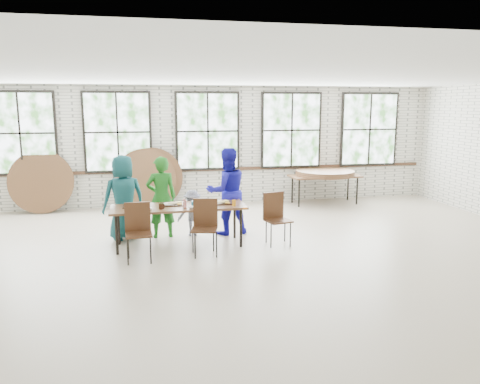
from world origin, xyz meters
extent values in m
plane|color=#B4A58F|center=(0.00, 0.00, 0.00)|extent=(12.00, 12.00, 0.00)
plane|color=white|center=(0.00, 0.00, 3.00)|extent=(12.00, 12.00, 0.00)
plane|color=silver|center=(0.00, 4.50, 1.50)|extent=(12.00, 0.00, 12.00)
plane|color=silver|center=(0.00, -4.50, 1.50)|extent=(12.00, 0.00, 12.00)
cube|color=#422819|center=(0.00, 4.47, 0.90)|extent=(11.80, 0.05, 0.08)
cube|color=black|center=(-4.40, 4.44, 1.88)|extent=(1.62, 0.05, 1.97)
cube|color=white|center=(-4.40, 4.41, 1.88)|extent=(1.50, 0.01, 1.85)
cube|color=black|center=(-2.20, 4.44, 1.88)|extent=(1.62, 0.05, 1.97)
cube|color=white|center=(-2.20, 4.41, 1.88)|extent=(1.50, 0.01, 1.85)
cube|color=black|center=(0.00, 4.44, 1.88)|extent=(1.62, 0.05, 1.97)
cube|color=white|center=(0.00, 4.41, 1.88)|extent=(1.50, 0.01, 1.85)
cube|color=black|center=(2.20, 4.44, 1.88)|extent=(1.62, 0.05, 1.97)
cube|color=white|center=(2.20, 4.41, 1.88)|extent=(1.50, 0.01, 1.85)
cube|color=black|center=(4.40, 4.44, 1.88)|extent=(1.62, 0.05, 1.97)
cube|color=white|center=(4.40, 4.41, 1.88)|extent=(1.50, 0.01, 1.85)
cube|color=brown|center=(-1.02, 0.91, 0.72)|extent=(2.42, 0.85, 0.04)
cylinder|color=black|center=(-2.10, 0.61, 0.35)|extent=(0.05, 0.05, 0.70)
cylinder|color=black|center=(-2.10, 1.21, 0.35)|extent=(0.05, 0.05, 0.70)
cylinder|color=black|center=(0.06, 0.61, 0.35)|extent=(0.05, 0.05, 0.70)
cylinder|color=black|center=(0.06, 1.21, 0.35)|extent=(0.05, 0.05, 0.70)
cube|color=#442816|center=(-1.72, 0.18, 0.45)|extent=(0.44, 0.42, 0.03)
cube|color=#442816|center=(-1.73, 0.37, 0.70)|extent=(0.42, 0.05, 0.50)
cylinder|color=black|center=(-1.90, 0.01, 0.22)|extent=(0.02, 0.02, 0.44)
cylinder|color=black|center=(-1.90, 0.35, 0.22)|extent=(0.02, 0.02, 0.44)
cylinder|color=black|center=(-1.54, 0.01, 0.22)|extent=(0.02, 0.02, 0.44)
cylinder|color=black|center=(-1.54, 0.35, 0.22)|extent=(0.02, 0.02, 0.44)
cube|color=#442816|center=(-0.64, 0.29, 0.45)|extent=(0.51, 0.49, 0.03)
cube|color=#442816|center=(-0.59, 0.47, 0.70)|extent=(0.41, 0.13, 0.50)
cylinder|color=black|center=(-0.82, 0.12, 0.22)|extent=(0.02, 0.02, 0.44)
cylinder|color=black|center=(-0.82, 0.46, 0.22)|extent=(0.02, 0.02, 0.44)
cylinder|color=black|center=(-0.46, 0.12, 0.22)|extent=(0.02, 0.02, 0.44)
cylinder|color=black|center=(-0.46, 0.46, 0.22)|extent=(0.02, 0.02, 0.44)
cube|color=#442816|center=(0.76, 0.62, 0.45)|extent=(0.50, 0.49, 0.03)
cube|color=#442816|center=(0.71, 0.80, 0.70)|extent=(0.42, 0.13, 0.50)
cylinder|color=black|center=(0.58, 0.45, 0.22)|extent=(0.02, 0.02, 0.44)
cylinder|color=black|center=(0.58, 0.79, 0.22)|extent=(0.02, 0.02, 0.44)
cylinder|color=black|center=(0.94, 0.45, 0.22)|extent=(0.02, 0.02, 0.44)
cylinder|color=black|center=(0.94, 0.79, 0.22)|extent=(0.02, 0.02, 0.44)
imported|color=#165452|center=(-2.00, 1.56, 0.81)|extent=(0.90, 0.72, 1.61)
imported|color=#1C691D|center=(-1.30, 1.56, 0.79)|extent=(0.60, 0.42, 1.57)
imported|color=#13163C|center=(-0.71, 1.56, 0.45)|extent=(0.60, 0.36, 0.90)
imported|color=#1A18AC|center=(-0.02, 1.56, 0.85)|extent=(0.92, 0.77, 1.71)
cube|color=brown|center=(2.96, 3.90, 0.72)|extent=(1.82, 0.81, 0.04)
cylinder|color=black|center=(2.18, 3.62, 0.35)|extent=(0.04, 0.04, 0.70)
cylinder|color=black|center=(2.18, 4.17, 0.35)|extent=(0.04, 0.04, 0.70)
cylinder|color=black|center=(3.74, 3.62, 0.35)|extent=(0.04, 0.04, 0.70)
cylinder|color=black|center=(3.74, 4.17, 0.35)|extent=(0.04, 0.04, 0.70)
cube|color=black|center=(-1.78, 1.04, 0.75)|extent=(0.44, 0.33, 0.02)
cube|color=black|center=(-1.11, 1.04, 0.75)|extent=(0.44, 0.33, 0.02)
cube|color=black|center=(-0.25, 0.97, 0.75)|extent=(0.44, 0.33, 0.02)
cylinder|color=black|center=(-1.33, 0.72, 0.79)|extent=(0.09, 0.09, 0.09)
cube|color=red|center=(-0.92, 0.75, 0.80)|extent=(0.06, 0.06, 0.11)
cylinder|color=#187EB8|center=(-0.77, 0.82, 0.79)|extent=(0.07, 0.07, 0.10)
cylinder|color=orange|center=(-0.04, 0.72, 0.80)|extent=(0.07, 0.07, 0.11)
cylinder|color=white|center=(-0.53, 0.68, 0.79)|extent=(0.17, 0.17, 0.10)
ellipsoid|color=white|center=(-1.54, 0.68, 0.76)|extent=(0.11, 0.11, 0.05)
ellipsoid|color=white|center=(-0.81, 0.65, 0.76)|extent=(0.11, 0.11, 0.05)
ellipsoid|color=white|center=(-0.44, 0.83, 0.76)|extent=(0.11, 0.11, 0.05)
cylinder|color=brown|center=(2.96, 3.90, 0.76)|extent=(1.50, 1.50, 0.04)
cylinder|color=brown|center=(2.96, 3.90, 0.80)|extent=(1.50, 1.50, 0.04)
cylinder|color=brown|center=(2.96, 3.90, 0.85)|extent=(1.50, 1.50, 0.04)
cylinder|color=brown|center=(-4.00, 4.28, 0.74)|extent=(1.50, 0.38, 1.47)
cylinder|color=brown|center=(-1.42, 4.28, 0.73)|extent=(1.50, 0.18, 1.50)
cylinder|color=brown|center=(-1.58, 4.18, 0.73)|extent=(1.50, 0.33, 1.48)
camera|label=1|loc=(-1.59, -7.33, 2.51)|focal=35.00mm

